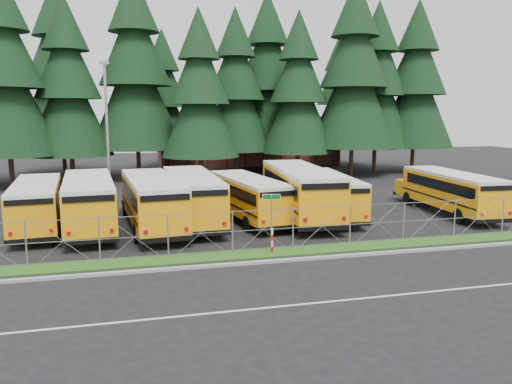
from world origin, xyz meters
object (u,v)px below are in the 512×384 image
bus_5 (298,192)px  bus_east (449,193)px  street_sign (271,211)px  bus_0 (37,206)px  bus_6 (327,195)px  bus_2 (151,202)px  bus_4 (247,199)px  bus_3 (191,198)px  bus_1 (89,203)px  striped_bollard (272,241)px  light_standard (107,127)px

bus_5 → bus_east: bus_5 is taller
bus_5 → street_sign: bus_5 is taller
bus_0 → bus_6: bearing=-7.3°
bus_2 → bus_4: 5.78m
bus_2 → street_sign: (5.20, -6.68, 0.56)m
bus_3 → bus_6: 8.59m
bus_1 → bus_6: (14.38, 0.04, -0.14)m
bus_3 → bus_east: bearing=-5.3°
bus_0 → striped_bollard: bus_0 is taller
bus_4 → bus_east: bus_east is taller
striped_bollard → bus_5: bearing=62.7°
bus_2 → bus_east: bearing=-6.8°
bus_0 → bus_east: bus_east is taller
bus_0 → bus_1: bus_1 is taller
light_standard → bus_0: bearing=-112.8°
bus_6 → bus_east: 8.08m
bus_2 → bus_east: bus_2 is taller
bus_0 → light_standard: (3.60, 8.58, 4.15)m
bus_0 → bus_5: (15.24, -0.53, 0.24)m
bus_5 → striped_bollard: bus_5 is taller
bus_6 → striped_bollard: (-5.72, -7.31, -0.73)m
bus_0 → bus_east: (25.17, -1.70, 0.00)m
bus_1 → light_standard: light_standard is taller
bus_2 → bus_4: bearing=1.8°
bus_1 → bus_0: bearing=163.7°
bus_1 → bus_east: bearing=-7.6°
bus_5 → bus_east: (9.93, -1.17, -0.24)m
bus_east → bus_0: bearing=179.6°
bus_east → street_sign: 15.07m
bus_3 → bus_east: 16.63m
bus_5 → striped_bollard: bearing=-112.7°
bus_east → light_standard: size_ratio=1.02×
bus_4 → light_standard: 13.00m
bus_east → bus_5: bearing=176.7°
bus_2 → street_sign: 8.49m
bus_0 → bus_4: bus_0 is taller
bus_2 → bus_6: (10.96, 0.62, -0.14)m
bus_1 → bus_4: 9.17m
bus_0 → bus_3: (8.60, -0.35, 0.13)m
bus_6 → bus_3: bearing=-175.0°
bus_2 → bus_5: bus_5 is taller
bus_1 → light_standard: 10.03m
bus_2 → bus_5: bearing=-1.2°
bus_4 → bus_6: 5.22m
bus_5 → bus_6: size_ratio=1.20×
bus_5 → street_sign: 8.25m
bus_3 → bus_5: size_ratio=0.93×
bus_1 → bus_5: 12.44m
bus_2 → bus_6: bus_2 is taller
bus_1 → bus_3: bus_3 is taller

